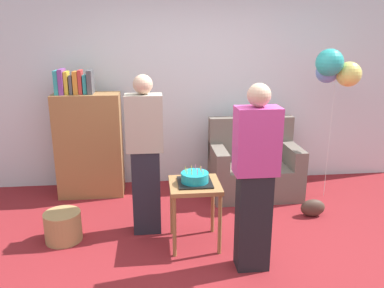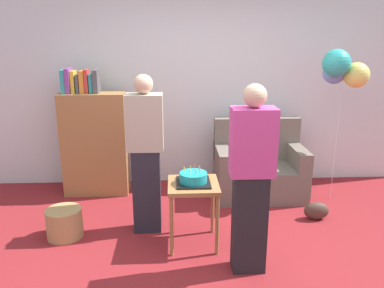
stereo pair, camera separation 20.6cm
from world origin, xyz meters
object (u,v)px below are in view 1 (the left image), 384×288
Objects in this scene: person_blowing_candles at (145,155)px; balloon_bunch at (335,69)px; bookshelf at (89,142)px; couch at (254,168)px; birthday_cake at (195,178)px; person_holding_cake at (255,179)px; wicker_basket at (63,226)px; side_table at (195,193)px; handbag at (313,208)px.

balloon_bunch is (2.22, 0.66, 0.77)m from person_blowing_candles.
bookshelf is at bearing 140.61° from person_blowing_candles.
couch is 1.68m from person_blowing_candles.
birthday_cake is 0.65m from person_holding_cake.
couch is 2.41m from wicker_basket.
couch is at bearing -82.16° from person_holding_cake.
person_blowing_candles is at bearing -147.39° from couch.
person_holding_cake is at bearing -23.16° from person_blowing_candles.
birthday_cake is 0.17× the size of balloon_bunch.
birthday_cake is (-0.89, -1.18, 0.34)m from couch.
couch is 0.69× the size of bookshelf.
bookshelf is 1.27m from person_blowing_candles.
balloon_bunch reaches higher than birthday_cake.
person_holding_cake is 0.89× the size of balloon_bunch.
bookshelf is 2.51× the size of side_table.
birthday_cake is 0.20× the size of person_holding_cake.
person_blowing_candles is (0.72, -1.04, 0.14)m from bookshelf.
couch is at bearing 52.82° from birthday_cake.
person_holding_cake is 2.07m from balloon_bunch.
handbag is (1.40, 0.44, -0.44)m from side_table.
person_blowing_candles is 5.82× the size of handbag.
side_table is 1.53m from handbag.
person_blowing_candles and person_holding_cake have the same top height.
wicker_basket is (-1.76, 0.64, -0.68)m from person_holding_cake.
bookshelf is at bearing -24.73° from person_holding_cake.
handbag is 0.15× the size of balloon_bunch.
birthday_cake is at bearing -21.18° from person_holding_cake.
birthday_cake is 0.20× the size of person_blowing_candles.
wicker_basket is at bearing -165.71° from balloon_bunch.
side_table is 2.27m from balloon_bunch.
person_blowing_candles is 1.09m from wicker_basket.
handbag is (1.86, 0.13, -0.73)m from person_blowing_candles.
handbag is (2.58, -0.91, -0.59)m from bookshelf.
person_blowing_candles is 1.00× the size of person_holding_cake.
balloon_bunch is at bearing 29.00° from birthday_cake.
balloon_bunch is at bearing 29.00° from side_table.
couch is 1.73× the size of side_table.
person_holding_cake is (0.46, -0.44, 0.30)m from side_table.
person_blowing_candles reaches higher than birthday_cake.
bookshelf is 2.79m from handbag.
birthday_cake is 2.21m from balloon_bunch.
birthday_cake is (1.18, -1.35, -0.00)m from bookshelf.
birthday_cake is at bearing -8.52° from wicker_basket.
balloon_bunch reaches higher than person_holding_cake.
person_blowing_candles is at bearing 146.22° from birthday_cake.
person_blowing_candles is at bearing -175.91° from handbag.
birthday_cake reaches higher than handbag.
side_table is at bearing 2.69° from birthday_cake.
side_table is at bearing -17.66° from person_blowing_candles.
wicker_basket is 2.71m from handbag.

